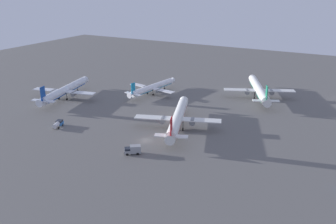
{
  "coord_description": "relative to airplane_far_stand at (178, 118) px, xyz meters",
  "views": [
    {
      "loc": [
        64.12,
        -102.23,
        55.72
      ],
      "look_at": [
        -2.05,
        21.6,
        4.0
      ],
      "focal_mm": 37.97,
      "sensor_mm": 36.0,
      "label": 1
    }
  ],
  "objects": [
    {
      "name": "airplane_mid_apron",
      "position": [
        -32.61,
        35.15,
        -0.85
      ],
      "size": [
        28.07,
        35.91,
        9.23
      ],
      "rotation": [
        0.0,
        0.0,
        -0.16
      ],
      "color": "white",
      "rests_on": "ground"
    },
    {
      "name": "airplane_far_stand",
      "position": [
        0.0,
        0.0,
        0.0
      ],
      "size": [
        34.12,
        43.34,
        11.48
      ],
      "rotation": [
        0.0,
        0.0,
        0.34
      ],
      "color": "silver",
      "rests_on": "ground"
    },
    {
      "name": "fuel_truck",
      "position": [
        -43.53,
        -21.78,
        -2.97
      ],
      "size": [
        4.19,
        6.64,
        2.35
      ],
      "rotation": [
        0.0,
        0.0,
        0.36
      ],
      "color": "#3372BF",
      "rests_on": "ground"
    },
    {
      "name": "airplane_terminal_side",
      "position": [
        18.49,
        54.67,
        0.06
      ],
      "size": [
        33.87,
        42.88,
        11.63
      ],
      "rotation": [
        0.0,
        0.0,
        0.42
      ],
      "color": "silver",
      "rests_on": "ground"
    },
    {
      "name": "ground_plane",
      "position": [
        -5.18,
        -16.37,
        -4.34
      ],
      "size": [
        416.0,
        416.0,
        0.0
      ],
      "primitive_type": "plane",
      "color": "#605E5B"
    },
    {
      "name": "airplane_near_gate",
      "position": [
        -67.57,
        7.61,
        -0.14
      ],
      "size": [
        33.67,
        42.99,
        11.11
      ],
      "rotation": [
        0.0,
        0.0,
        0.21
      ],
      "color": "silver",
      "rests_on": "ground"
    },
    {
      "name": "catering_truck",
      "position": [
        -3.33,
        -27.63,
        -2.76
      ],
      "size": [
        5.97,
        5.18,
        3.05
      ],
      "rotation": [
        0.0,
        0.0,
        2.18
      ],
      "color": "gray",
      "rests_on": "ground"
    }
  ]
}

